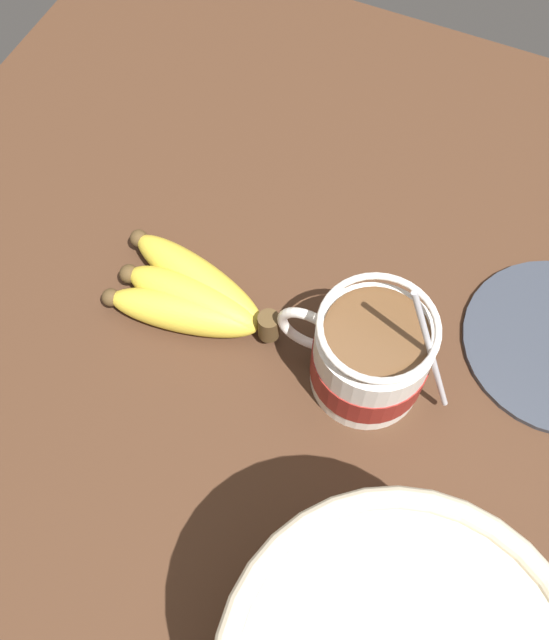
% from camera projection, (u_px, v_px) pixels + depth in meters
% --- Properties ---
extents(table, '(0.95, 0.95, 0.03)m').
position_uv_depth(table, '(305.00, 362.00, 0.67)').
color(table, '#422819').
rests_on(table, ground).
extents(coffee_mug, '(0.16, 0.10, 0.17)m').
position_uv_depth(coffee_mug, '(368.00, 359.00, 0.61)').
color(coffee_mug, white).
rests_on(coffee_mug, table).
extents(banana_bunch, '(0.18, 0.11, 0.04)m').
position_uv_depth(banana_bunch, '(192.00, 295.00, 0.67)').
color(banana_bunch, '#4C381E').
rests_on(banana_bunch, table).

